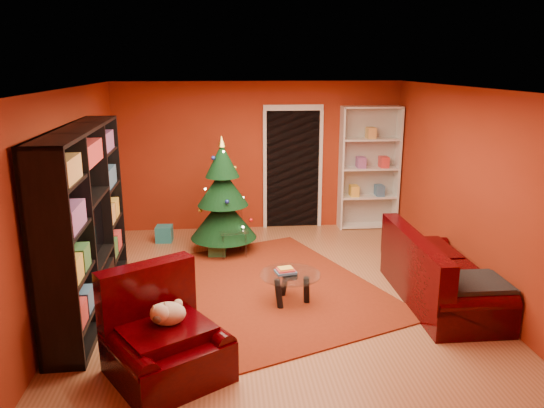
{
  "coord_description": "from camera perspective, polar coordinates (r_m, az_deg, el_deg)",
  "views": [
    {
      "loc": [
        -0.67,
        -6.47,
        2.88
      ],
      "look_at": [
        0.0,
        0.4,
        1.05
      ],
      "focal_mm": 35.0,
      "sensor_mm": 36.0,
      "label": 1
    }
  ],
  "objects": [
    {
      "name": "coffee_table",
      "position": [
        6.63,
        1.94,
        -9.01
      ],
      "size": [
        0.89,
        0.89,
        0.47
      ],
      "primitive_type": null,
      "rotation": [
        0.0,
        0.0,
        0.2
      ],
      "color": "gray",
      "rests_on": "rug"
    },
    {
      "name": "doorway",
      "position": [
        9.47,
        2.24,
        3.68
      ],
      "size": [
        1.06,
        0.6,
        2.16
      ],
      "primitive_type": null,
      "color": "black",
      "rests_on": "floor"
    },
    {
      "name": "media_unit",
      "position": [
        6.57,
        -19.48,
        -1.79
      ],
      "size": [
        0.5,
        2.87,
        2.19
      ],
      "primitive_type": null,
      "rotation": [
        0.0,
        0.0,
        0.02
      ],
      "color": "black",
      "rests_on": "floor"
    },
    {
      "name": "christmas_tree",
      "position": [
        8.24,
        -5.31,
        0.84
      ],
      "size": [
        1.36,
        1.36,
        1.85
      ],
      "primitive_type": null,
      "rotation": [
        0.0,
        0.0,
        -0.39
      ],
      "color": "black",
      "rests_on": "floor"
    },
    {
      "name": "armchair",
      "position": [
        5.19,
        -11.26,
        -13.84
      ],
      "size": [
        1.46,
        1.46,
        0.83
      ],
      "primitive_type": null,
      "rotation": [
        0.0,
        0.0,
        0.56
      ],
      "color": "black",
      "rests_on": "rug"
    },
    {
      "name": "wall_back",
      "position": [
        9.41,
        -1.42,
        5.16
      ],
      "size": [
        5.0,
        0.05,
        2.6
      ],
      "primitive_type": "cube",
      "color": "maroon",
      "rests_on": "ground"
    },
    {
      "name": "rug",
      "position": [
        7.04,
        -1.68,
        -9.21
      ],
      "size": [
        3.95,
        4.22,
        0.02
      ],
      "primitive_type": "cube",
      "rotation": [
        0.0,
        0.0,
        0.38
      ],
      "color": "maroon",
      "rests_on": "floor"
    },
    {
      "name": "ceiling",
      "position": [
        6.51,
        0.35,
        12.6
      ],
      "size": [
        5.0,
        5.5,
        0.05
      ],
      "primitive_type": "cube",
      "color": "silver",
      "rests_on": "wall_back"
    },
    {
      "name": "acrylic_chair",
      "position": [
        8.14,
        -4.35,
        -2.8
      ],
      "size": [
        0.52,
        0.55,
        0.84
      ],
      "primitive_type": null,
      "rotation": [
        0.0,
        0.0,
        0.21
      ],
      "color": "#66605B",
      "rests_on": "rug"
    },
    {
      "name": "gift_box_green",
      "position": [
        8.26,
        -5.91,
        -4.68
      ],
      "size": [
        0.28,
        0.28,
        0.26
      ],
      "primitive_type": "cube",
      "rotation": [
        0.0,
        0.0,
        -0.05
      ],
      "color": "#255C30",
      "rests_on": "floor"
    },
    {
      "name": "white_bookshelf",
      "position": [
        9.59,
        10.41,
        3.8
      ],
      "size": [
        1.04,
        0.39,
        2.23
      ],
      "primitive_type": null,
      "rotation": [
        0.0,
        0.0,
        -0.02
      ],
      "color": "white",
      "rests_on": "floor"
    },
    {
      "name": "sofa",
      "position": [
        6.92,
        17.85,
        -6.55
      ],
      "size": [
        0.94,
        2.06,
        0.88
      ],
      "primitive_type": null,
      "rotation": [
        0.0,
        0.0,
        1.56
      ],
      "color": "black",
      "rests_on": "rug"
    },
    {
      "name": "gift_box_teal",
      "position": [
        9.05,
        -11.51,
        -3.15
      ],
      "size": [
        0.28,
        0.28,
        0.27
      ],
      "primitive_type": "cube",
      "rotation": [
        0.0,
        0.0,
        -0.06
      ],
      "color": "teal",
      "rests_on": "floor"
    },
    {
      "name": "dog",
      "position": [
        5.15,
        -11.13,
        -11.5
      ],
      "size": [
        0.5,
        0.47,
        0.27
      ],
      "primitive_type": null,
      "rotation": [
        0.0,
        0.0,
        0.56
      ],
      "color": "beige",
      "rests_on": "armchair"
    },
    {
      "name": "gift_box_red",
      "position": [
        9.48,
        -4.46,
        -2.23
      ],
      "size": [
        0.25,
        0.25,
        0.21
      ],
      "primitive_type": "cube",
      "rotation": [
        0.0,
        0.0,
        -0.23
      ],
      "color": "maroon",
      "rests_on": "floor"
    },
    {
      "name": "floor",
      "position": [
        7.13,
        0.32,
        -9.21
      ],
      "size": [
        5.0,
        5.5,
        0.05
      ],
      "primitive_type": "cube",
      "color": "#955937",
      "rests_on": "ground"
    },
    {
      "name": "wall_right",
      "position": [
        7.39,
        20.2,
        1.57
      ],
      "size": [
        0.05,
        5.5,
        2.6
      ],
      "primitive_type": "cube",
      "color": "maroon",
      "rests_on": "ground"
    },
    {
      "name": "wall_left",
      "position": [
        6.92,
        -20.96,
        0.64
      ],
      "size": [
        0.05,
        5.5,
        2.6
      ],
      "primitive_type": "cube",
      "color": "maroon",
      "rests_on": "ground"
    }
  ]
}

